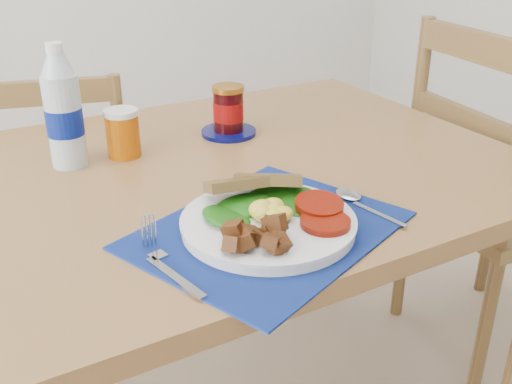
% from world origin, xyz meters
% --- Properties ---
extents(table, '(1.40, 0.90, 0.75)m').
position_xyz_m(table, '(0.00, 0.20, 0.67)').
color(table, brown).
rests_on(table, ground).
extents(chair_far, '(0.46, 0.45, 1.01)m').
position_xyz_m(chair_far, '(-0.09, 0.84, 0.52)').
color(chair_far, brown).
rests_on(chair_far, ground).
extents(chair_end, '(0.46, 0.48, 1.17)m').
position_xyz_m(chair_end, '(0.90, 0.18, 0.59)').
color(chair_end, brown).
rests_on(chair_end, ground).
extents(placemat, '(0.50, 0.45, 0.00)m').
position_xyz_m(placemat, '(0.03, -0.08, 0.75)').
color(placemat, black).
rests_on(placemat, table).
extents(breakfast_plate, '(0.28, 0.28, 0.07)m').
position_xyz_m(breakfast_plate, '(0.03, -0.08, 0.77)').
color(breakfast_plate, silver).
rests_on(breakfast_plate, placemat).
extents(fork, '(0.04, 0.19, 0.00)m').
position_xyz_m(fork, '(-0.15, -0.10, 0.76)').
color(fork, '#B2B5BA').
rests_on(fork, placemat).
extents(spoon, '(0.04, 0.17, 0.00)m').
position_xyz_m(spoon, '(0.22, -0.08, 0.76)').
color(spoon, '#B2B5BA').
rests_on(spoon, placemat).
extents(water_bottle, '(0.07, 0.07, 0.25)m').
position_xyz_m(water_bottle, '(-0.17, 0.36, 0.86)').
color(water_bottle, '#ADBFCC').
rests_on(water_bottle, table).
extents(juice_glass, '(0.07, 0.07, 0.10)m').
position_xyz_m(juice_glass, '(-0.06, 0.35, 0.80)').
color(juice_glass, '#AC4C04').
rests_on(juice_glass, table).
extents(jam_on_saucer, '(0.13, 0.13, 0.11)m').
position_xyz_m(jam_on_saucer, '(0.19, 0.36, 0.80)').
color(jam_on_saucer, '#040A4C').
rests_on(jam_on_saucer, table).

